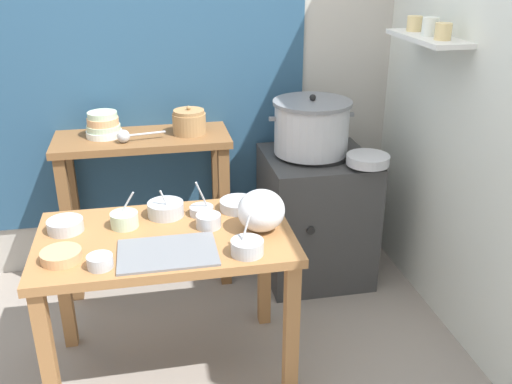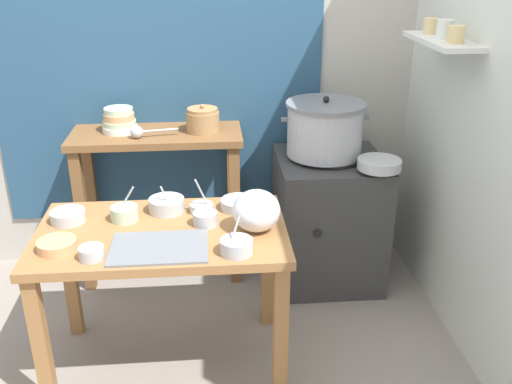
% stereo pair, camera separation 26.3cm
% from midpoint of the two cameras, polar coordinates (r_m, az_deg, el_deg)
% --- Properties ---
extents(ground_plane, '(9.00, 9.00, 0.00)m').
position_cam_midpoint_polar(ground_plane, '(2.93, -3.96, -16.17)').
color(ground_plane, gray).
extents(wall_back, '(4.40, 0.12, 2.60)m').
position_cam_midpoint_polar(wall_back, '(3.41, -3.56, 13.86)').
color(wall_back, '#B2ADA3').
rests_on(wall_back, ground).
extents(wall_right, '(0.30, 3.20, 2.60)m').
position_cam_midpoint_polar(wall_right, '(2.89, 24.55, 10.03)').
color(wall_right, silver).
rests_on(wall_right, ground).
extents(prep_table, '(1.10, 0.66, 0.72)m').
position_cam_midpoint_polar(prep_table, '(2.57, -6.39, -6.04)').
color(prep_table, '#9E6B3D').
rests_on(prep_table, ground).
extents(back_shelf_table, '(0.96, 0.40, 0.90)m').
position_cam_midpoint_polar(back_shelf_table, '(3.32, -7.48, 2.23)').
color(back_shelf_table, brown).
rests_on(back_shelf_table, ground).
extents(stove_block, '(0.60, 0.61, 0.78)m').
position_cam_midpoint_polar(stove_block, '(3.41, 9.38, -2.69)').
color(stove_block, '#383838').
rests_on(stove_block, ground).
extents(steamer_pot, '(0.49, 0.44, 0.34)m').
position_cam_midpoint_polar(steamer_pot, '(3.22, 9.24, 6.22)').
color(steamer_pot, '#B7BABF').
rests_on(steamer_pot, stove_block).
extents(clay_pot, '(0.19, 0.19, 0.16)m').
position_cam_midpoint_polar(clay_pot, '(3.22, -3.01, 7.15)').
color(clay_pot, '#A37A4C').
rests_on(clay_pot, back_shelf_table).
extents(bowl_stack_enamel, '(0.19, 0.19, 0.14)m').
position_cam_midpoint_polar(bowl_stack_enamel, '(3.28, -11.27, 6.96)').
color(bowl_stack_enamel, silver).
rests_on(bowl_stack_enamel, back_shelf_table).
extents(ladle, '(0.26, 0.08, 0.07)m').
position_cam_midpoint_polar(ladle, '(3.15, -9.33, 5.91)').
color(ladle, '#B7BABF').
rests_on(ladle, back_shelf_table).
extents(serving_tray, '(0.40, 0.28, 0.01)m').
position_cam_midpoint_polar(serving_tray, '(2.37, -6.53, -5.62)').
color(serving_tray, slate).
rests_on(serving_tray, prep_table).
extents(plastic_bag, '(0.21, 0.19, 0.19)m').
position_cam_midpoint_polar(plastic_bag, '(2.46, 3.10, -1.95)').
color(plastic_bag, white).
rests_on(plastic_bag, prep_table).
extents(wide_pan, '(0.23, 0.23, 0.05)m').
position_cam_midpoint_polar(wide_pan, '(3.11, 14.61, 2.67)').
color(wide_pan, '#B7BABF').
rests_on(wide_pan, stove_block).
extents(prep_bowl_0, '(0.16, 0.16, 0.05)m').
position_cam_midpoint_polar(prep_bowl_0, '(2.66, -15.64, -2.37)').
color(prep_bowl_0, '#B7BABF').
rests_on(prep_bowl_0, prep_table).
extents(prep_bowl_1, '(0.17, 0.17, 0.14)m').
position_cam_midpoint_polar(prep_bowl_1, '(2.67, -6.16, -1.30)').
color(prep_bowl_1, '#B7BABF').
rests_on(prep_bowl_1, prep_table).
extents(prep_bowl_2, '(0.11, 0.11, 0.06)m').
position_cam_midpoint_polar(prep_bowl_2, '(2.54, -2.14, -2.68)').
color(prep_bowl_2, '#B7BABF').
rests_on(prep_bowl_2, prep_table).
extents(prep_bowl_3, '(0.12, 0.12, 0.16)m').
position_cam_midpoint_polar(prep_bowl_3, '(2.62, -10.24, -2.13)').
color(prep_bowl_3, '#B7D1AD').
rests_on(prep_bowl_3, prep_table).
extents(prep_bowl_4, '(0.16, 0.16, 0.04)m').
position_cam_midpoint_polar(prep_bowl_4, '(2.43, -16.40, -5.15)').
color(prep_bowl_4, tan).
rests_on(prep_bowl_4, prep_table).
extents(prep_bowl_5, '(0.17, 0.17, 0.05)m').
position_cam_midpoint_polar(prep_bowl_5, '(2.69, 1.08, -1.22)').
color(prep_bowl_5, '#B7BABF').
rests_on(prep_bowl_5, prep_table).
extents(prep_bowl_6, '(0.10, 0.10, 0.05)m').
position_cam_midpoint_polar(prep_bowl_6, '(2.33, -13.05, -5.98)').
color(prep_bowl_6, '#B7BABF').
rests_on(prep_bowl_6, prep_table).
extents(prep_bowl_7, '(0.13, 0.13, 0.16)m').
position_cam_midpoint_polar(prep_bowl_7, '(2.31, 1.31, -5.47)').
color(prep_bowl_7, '#B7BABF').
rests_on(prep_bowl_7, prep_table).
extents(prep_bowl_8, '(0.11, 0.11, 0.18)m').
position_cam_midpoint_polar(prep_bowl_8, '(2.66, -2.64, -1.60)').
color(prep_bowl_8, '#B7BABF').
rests_on(prep_bowl_8, prep_table).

